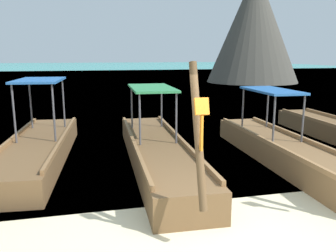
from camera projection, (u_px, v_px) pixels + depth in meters
ground at (225, 248)px, 5.12m from camera, size 120.00×120.00×0.00m
sea_water at (95, 70)px, 63.86m from camera, size 120.00×120.00×0.00m
longtail_boat_red_ribbon at (38, 149)px, 9.17m from camera, size 1.85×6.86×2.55m
longtail_boat_orange_ribbon at (157, 151)px, 8.87m from camera, size 1.56×7.59×2.69m
longtail_boat_turquoise_ribbon at (283, 150)px, 9.04m from camera, size 1.37×6.98×2.69m
karst_rock at (255, 28)px, 34.86m from camera, size 9.64×9.14×11.54m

